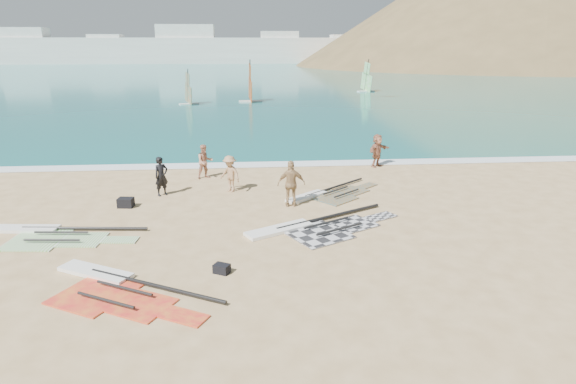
{
  "coord_description": "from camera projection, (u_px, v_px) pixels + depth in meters",
  "views": [
    {
      "loc": [
        -0.38,
        -13.52,
        6.46
      ],
      "look_at": [
        1.03,
        4.0,
        1.0
      ],
      "focal_mm": 30.0,
      "sensor_mm": 36.0,
      "label": 1
    }
  ],
  "objects": [
    {
      "name": "gear_bag_near",
      "position": [
        126.0,
        203.0,
        19.73
      ],
      "size": [
        0.65,
        0.51,
        0.38
      ],
      "primitive_type": "cube",
      "rotation": [
        0.0,
        0.0,
        -0.12
      ],
      "color": "black",
      "rests_on": "ground"
    },
    {
      "name": "beachgoer_mid",
      "position": [
        230.0,
        174.0,
        21.62
      ],
      "size": [
        1.22,
        1.17,
        1.66
      ],
      "primitive_type": "imported",
      "rotation": [
        0.0,
        0.0,
        -0.71
      ],
      "color": "#A87F5A",
      "rests_on": "ground"
    },
    {
      "name": "rig_grey",
      "position": [
        315.0,
        227.0,
        17.47
      ],
      "size": [
        5.99,
        4.12,
        0.2
      ],
      "rotation": [
        0.0,
        0.0,
        0.5
      ],
      "color": "#272729",
      "rests_on": "ground"
    },
    {
      "name": "sea",
      "position": [
        249.0,
        66.0,
        140.47
      ],
      "size": [
        300.0,
        240.0,
        0.06
      ],
      "primitive_type": "cube",
      "color": "#0D5D59",
      "rests_on": "ground"
    },
    {
      "name": "surf_line",
      "position": [
        257.0,
        165.0,
        26.53
      ],
      "size": [
        300.0,
        1.2,
        0.04
      ],
      "primitive_type": "cube",
      "color": "white",
      "rests_on": "ground"
    },
    {
      "name": "person_wetsuit",
      "position": [
        161.0,
        176.0,
        21.07
      ],
      "size": [
        0.76,
        0.72,
        1.74
      ],
      "primitive_type": "imported",
      "rotation": [
        0.0,
        0.0,
        0.68
      ],
      "color": "black",
      "rests_on": "ground"
    },
    {
      "name": "rig_orange",
      "position": [
        328.0,
        194.0,
        21.28
      ],
      "size": [
        4.6,
        3.86,
        0.2
      ],
      "rotation": [
        0.0,
        0.0,
        0.71
      ],
      "color": "orange",
      "rests_on": "ground"
    },
    {
      "name": "ground",
      "position": [
        265.0,
        262.0,
        14.82
      ],
      "size": [
        300.0,
        300.0,
        0.0
      ],
      "primitive_type": "plane",
      "color": "#D4B07C",
      "rests_on": "ground"
    },
    {
      "name": "headland_main",
      "position": [
        531.0,
        65.0,
        145.08
      ],
      "size": [
        143.0,
        143.0,
        45.0
      ],
      "primitive_type": "cone",
      "color": "olive",
      "rests_on": "ground"
    },
    {
      "name": "beachgoer_back",
      "position": [
        291.0,
        184.0,
        19.61
      ],
      "size": [
        1.13,
        0.48,
        1.93
      ],
      "primitive_type": "imported",
      "rotation": [
        0.0,
        0.0,
        3.13
      ],
      "color": "tan",
      "rests_on": "ground"
    },
    {
      "name": "windsurfer_left",
      "position": [
        188.0,
        94.0,
        52.17
      ],
      "size": [
        2.17,
        2.38,
        3.84
      ],
      "rotation": [
        0.0,
        0.0,
        0.41
      ],
      "color": "white",
      "rests_on": "ground"
    },
    {
      "name": "rig_red",
      "position": [
        114.0,
        287.0,
        13.19
      ],
      "size": [
        5.1,
        3.93,
        0.2
      ],
      "rotation": [
        0.0,
        0.0,
        -0.5
      ],
      "color": "red",
      "rests_on": "ground"
    },
    {
      "name": "gear_bag_far",
      "position": [
        222.0,
        269.0,
        14.09
      ],
      "size": [
        0.55,
        0.49,
        0.27
      ],
      "primitive_type": "cube",
      "rotation": [
        0.0,
        0.0,
        -0.48
      ],
      "color": "black",
      "rests_on": "ground"
    },
    {
      "name": "rig_green",
      "position": [
        50.0,
        234.0,
        16.83
      ],
      "size": [
        5.61,
        2.45,
        0.2
      ],
      "rotation": [
        0.0,
        0.0,
        -0.09
      ],
      "color": "#56A92F",
      "rests_on": "ground"
    },
    {
      "name": "beachgoer_left",
      "position": [
        205.0,
        162.0,
        23.77
      ],
      "size": [
        1.01,
        0.92,
        1.7
      ],
      "primitive_type": "imported",
      "rotation": [
        0.0,
        0.0,
        0.41
      ],
      "color": "tan",
      "rests_on": "ground"
    },
    {
      "name": "windsurfer_centre",
      "position": [
        250.0,
        90.0,
        54.36
      ],
      "size": [
        2.67,
        3.18,
        4.76
      ],
      "rotation": [
        0.0,
        0.0,
        0.11
      ],
      "color": "white",
      "rests_on": "ground"
    },
    {
      "name": "beachgoer_right",
      "position": [
        377.0,
        150.0,
        26.0
      ],
      "size": [
        1.61,
        1.49,
        1.8
      ],
      "primitive_type": "imported",
      "rotation": [
        0.0,
        0.0,
        0.71
      ],
      "color": "#AB6E52",
      "rests_on": "ground"
    },
    {
      "name": "windsurfer_right",
      "position": [
        366.0,
        82.0,
        65.73
      ],
      "size": [
        2.54,
        2.87,
        4.45
      ],
      "rotation": [
        0.0,
        0.0,
        0.3
      ],
      "color": "white",
      "rests_on": "ground"
    },
    {
      "name": "far_town",
      "position": [
        200.0,
        49.0,
        155.06
      ],
      "size": [
        160.0,
        8.0,
        12.0
      ],
      "color": "white",
      "rests_on": "ground"
    }
  ]
}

